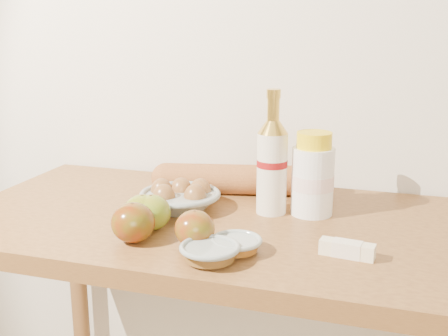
{
  "coord_description": "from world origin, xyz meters",
  "views": [
    {
      "loc": [
        0.33,
        0.09,
        1.32
      ],
      "look_at": [
        0.0,
        1.15,
        1.02
      ],
      "focal_mm": 45.0,
      "sensor_mm": 36.0,
      "label": 1
    }
  ],
  "objects_px": {
    "cream_bottle": "(313,177)",
    "baguette": "(240,179)",
    "table": "(228,271)",
    "bourbon_bottle": "(272,164)",
    "egg_bowl": "(180,198)"
  },
  "relations": [
    {
      "from": "bourbon_bottle",
      "to": "baguette",
      "type": "relative_size",
      "value": 0.61
    },
    {
      "from": "table",
      "to": "cream_bottle",
      "type": "height_order",
      "value": "cream_bottle"
    },
    {
      "from": "table",
      "to": "cream_bottle",
      "type": "xyz_separation_m",
      "value": [
        0.17,
        0.08,
        0.21
      ]
    },
    {
      "from": "table",
      "to": "baguette",
      "type": "relative_size",
      "value": 2.69
    },
    {
      "from": "table",
      "to": "egg_bowl",
      "type": "xyz_separation_m",
      "value": [
        -0.12,
        0.03,
        0.15
      ]
    },
    {
      "from": "bourbon_bottle",
      "to": "egg_bowl",
      "type": "bearing_deg",
      "value": -161.61
    },
    {
      "from": "cream_bottle",
      "to": "baguette",
      "type": "xyz_separation_m",
      "value": [
        -0.19,
        0.09,
        -0.05
      ]
    },
    {
      "from": "bourbon_bottle",
      "to": "baguette",
      "type": "distance_m",
      "value": 0.17
    },
    {
      "from": "cream_bottle",
      "to": "baguette",
      "type": "height_order",
      "value": "cream_bottle"
    },
    {
      "from": "bourbon_bottle",
      "to": "egg_bowl",
      "type": "xyz_separation_m",
      "value": [
        -0.2,
        -0.04,
        -0.08
      ]
    },
    {
      "from": "table",
      "to": "baguette",
      "type": "xyz_separation_m",
      "value": [
        -0.02,
        0.18,
        0.16
      ]
    },
    {
      "from": "cream_bottle",
      "to": "baguette",
      "type": "distance_m",
      "value": 0.22
    },
    {
      "from": "table",
      "to": "cream_bottle",
      "type": "bearing_deg",
      "value": 26.66
    },
    {
      "from": "baguette",
      "to": "bourbon_bottle",
      "type": "bearing_deg",
      "value": -59.88
    },
    {
      "from": "bourbon_bottle",
      "to": "cream_bottle",
      "type": "relative_size",
      "value": 1.49
    }
  ]
}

